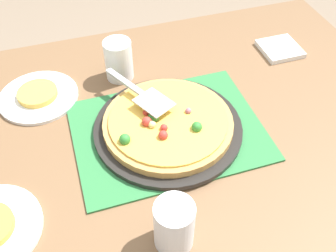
{
  "coord_description": "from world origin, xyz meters",
  "views": [
    {
      "loc": [
        0.21,
        0.65,
        1.48
      ],
      "look_at": [
        0.0,
        0.0,
        0.77
      ],
      "focal_mm": 41.36,
      "sensor_mm": 36.0,
      "label": 1
    }
  ],
  "objects_px": {
    "pizza": "(168,123)",
    "served_slice_right": "(37,93)",
    "plate_far_right": "(39,97)",
    "cup_near": "(174,225)",
    "cup_far": "(119,60)",
    "napkin_stack": "(280,49)",
    "pizza_server": "(141,93)",
    "pizza_pan": "(168,128)"
  },
  "relations": [
    {
      "from": "pizza",
      "to": "served_slice_right",
      "type": "height_order",
      "value": "pizza"
    },
    {
      "from": "plate_far_right",
      "to": "cup_near",
      "type": "relative_size",
      "value": 1.83
    },
    {
      "from": "pizza",
      "to": "served_slice_right",
      "type": "bearing_deg",
      "value": -37.29
    },
    {
      "from": "cup_near",
      "to": "cup_far",
      "type": "height_order",
      "value": "same"
    },
    {
      "from": "cup_near",
      "to": "pizza",
      "type": "bearing_deg",
      "value": -105.29
    },
    {
      "from": "cup_far",
      "to": "napkin_stack",
      "type": "xyz_separation_m",
      "value": [
        -0.52,
        0.03,
        -0.05
      ]
    },
    {
      "from": "pizza_server",
      "to": "cup_near",
      "type": "bearing_deg",
      "value": 84.46
    },
    {
      "from": "plate_far_right",
      "to": "pizza_server",
      "type": "distance_m",
      "value": 0.31
    },
    {
      "from": "plate_far_right",
      "to": "pizza_server",
      "type": "bearing_deg",
      "value": 151.12
    },
    {
      "from": "pizza_server",
      "to": "napkin_stack",
      "type": "height_order",
      "value": "pizza_server"
    },
    {
      "from": "cup_near",
      "to": "napkin_stack",
      "type": "bearing_deg",
      "value": -135.6
    },
    {
      "from": "pizza_pan",
      "to": "pizza_server",
      "type": "relative_size",
      "value": 1.69
    },
    {
      "from": "pizza_pan",
      "to": "plate_far_right",
      "type": "xyz_separation_m",
      "value": [
        0.31,
        -0.23,
        -0.01
      ]
    },
    {
      "from": "pizza_pan",
      "to": "pizza",
      "type": "bearing_deg",
      "value": 30.38
    },
    {
      "from": "plate_far_right",
      "to": "served_slice_right",
      "type": "xyz_separation_m",
      "value": [
        0.0,
        0.0,
        0.01
      ]
    },
    {
      "from": "pizza_pan",
      "to": "cup_far",
      "type": "bearing_deg",
      "value": -75.33
    },
    {
      "from": "pizza_pan",
      "to": "pizza_server",
      "type": "bearing_deg",
      "value": -63.0
    },
    {
      "from": "pizza",
      "to": "pizza_server",
      "type": "xyz_separation_m",
      "value": [
        0.04,
        -0.09,
        0.04
      ]
    },
    {
      "from": "pizza",
      "to": "pizza_server",
      "type": "bearing_deg",
      "value": -63.98
    },
    {
      "from": "pizza",
      "to": "napkin_stack",
      "type": "height_order",
      "value": "pizza"
    },
    {
      "from": "plate_far_right",
      "to": "served_slice_right",
      "type": "distance_m",
      "value": 0.01
    },
    {
      "from": "pizza_pan",
      "to": "plate_far_right",
      "type": "bearing_deg",
      "value": -37.07
    },
    {
      "from": "cup_far",
      "to": "served_slice_right",
      "type": "bearing_deg",
      "value": 5.83
    },
    {
      "from": "cup_far",
      "to": "cup_near",
      "type": "bearing_deg",
      "value": 88.54
    },
    {
      "from": "cup_far",
      "to": "pizza_server",
      "type": "relative_size",
      "value": 0.53
    },
    {
      "from": "pizza",
      "to": "cup_near",
      "type": "height_order",
      "value": "cup_near"
    },
    {
      "from": "pizza",
      "to": "pizza_server",
      "type": "height_order",
      "value": "pizza_server"
    },
    {
      "from": "pizza",
      "to": "napkin_stack",
      "type": "xyz_separation_m",
      "value": [
        -0.45,
        -0.23,
        -0.03
      ]
    },
    {
      "from": "plate_far_right",
      "to": "pizza_pan",
      "type": "bearing_deg",
      "value": 142.93
    },
    {
      "from": "plate_far_right",
      "to": "pizza_server",
      "type": "xyz_separation_m",
      "value": [
        -0.26,
        0.15,
        0.06
      ]
    },
    {
      "from": "plate_far_right",
      "to": "served_slice_right",
      "type": "height_order",
      "value": "served_slice_right"
    },
    {
      "from": "pizza",
      "to": "plate_far_right",
      "type": "height_order",
      "value": "pizza"
    },
    {
      "from": "pizza_server",
      "to": "napkin_stack",
      "type": "xyz_separation_m",
      "value": [
        -0.49,
        -0.14,
        -0.06
      ]
    },
    {
      "from": "cup_far",
      "to": "pizza_server",
      "type": "height_order",
      "value": "cup_far"
    },
    {
      "from": "pizza",
      "to": "served_slice_right",
      "type": "xyz_separation_m",
      "value": [
        0.31,
        -0.23,
        -0.02
      ]
    },
    {
      "from": "served_slice_right",
      "to": "cup_far",
      "type": "height_order",
      "value": "cup_far"
    },
    {
      "from": "pizza",
      "to": "plate_far_right",
      "type": "bearing_deg",
      "value": -37.29
    },
    {
      "from": "pizza_pan",
      "to": "napkin_stack",
      "type": "relative_size",
      "value": 3.17
    },
    {
      "from": "served_slice_right",
      "to": "cup_far",
      "type": "bearing_deg",
      "value": -174.17
    },
    {
      "from": "plate_far_right",
      "to": "cup_near",
      "type": "xyz_separation_m",
      "value": [
        -0.23,
        0.53,
        0.06
      ]
    },
    {
      "from": "pizza_pan",
      "to": "served_slice_right",
      "type": "height_order",
      "value": "served_slice_right"
    },
    {
      "from": "plate_far_right",
      "to": "napkin_stack",
      "type": "distance_m",
      "value": 0.76
    }
  ]
}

